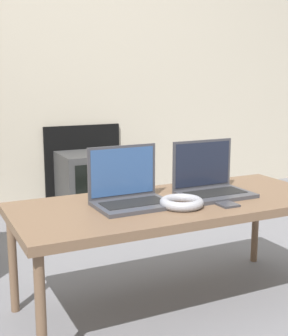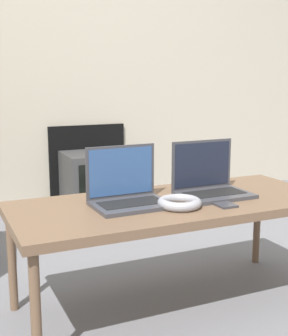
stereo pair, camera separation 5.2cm
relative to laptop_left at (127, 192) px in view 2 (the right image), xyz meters
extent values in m
cube|color=#B7AD99|center=(0.20, 1.80, 0.78)|extent=(7.00, 0.06, 2.60)
cube|color=black|center=(0.38, 1.76, -0.22)|extent=(0.61, 0.03, 0.62)
cube|color=brown|center=(0.20, -0.03, -0.07)|extent=(1.35, 0.57, 0.04)
cylinder|color=brown|center=(-0.44, -0.28, -0.31)|extent=(0.04, 0.04, 0.44)
cylinder|color=brown|center=(-0.44, 0.22, -0.31)|extent=(0.04, 0.04, 0.44)
cylinder|color=brown|center=(0.83, 0.22, -0.31)|extent=(0.04, 0.04, 0.44)
cube|color=#38383D|center=(0.00, -0.04, -0.04)|extent=(0.31, 0.23, 0.02)
cube|color=black|center=(0.00, -0.04, -0.04)|extent=(0.26, 0.13, 0.00)
cube|color=#38383D|center=(0.00, 0.07, 0.07)|extent=(0.31, 0.01, 0.22)
cube|color=#2D4C7F|center=(0.00, 0.06, 0.07)|extent=(0.28, 0.01, 0.20)
cube|color=#38383D|center=(0.39, -0.04, -0.04)|extent=(0.31, 0.23, 0.02)
cube|color=black|center=(0.39, -0.04, -0.04)|extent=(0.26, 0.13, 0.00)
cube|color=#38383D|center=(0.39, 0.07, 0.07)|extent=(0.31, 0.01, 0.22)
cube|color=black|center=(0.39, 0.06, 0.07)|extent=(0.28, 0.01, 0.20)
torus|color=gray|center=(0.17, -0.13, -0.03)|extent=(0.18, 0.18, 0.04)
cube|color=#333338|center=(0.35, -0.17, -0.05)|extent=(0.07, 0.12, 0.01)
cube|color=#383838|center=(0.38, 1.55, -0.31)|extent=(0.47, 0.40, 0.43)
cube|color=black|center=(0.38, 1.35, -0.31)|extent=(0.39, 0.01, 0.34)
camera|label=1|loc=(-0.75, -1.69, 0.46)|focal=50.00mm
camera|label=2|loc=(-0.70, -1.71, 0.46)|focal=50.00mm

